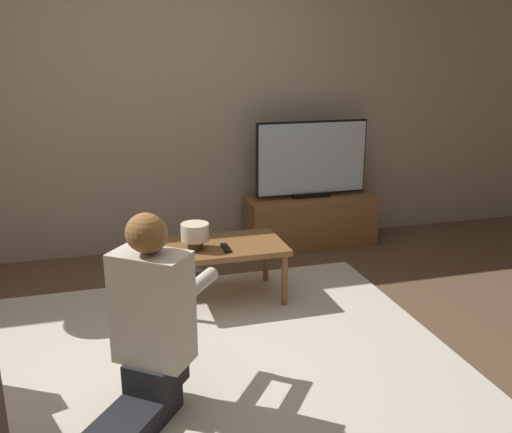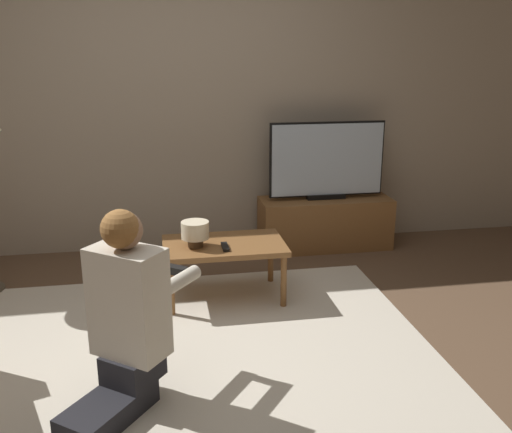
# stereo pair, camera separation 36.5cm
# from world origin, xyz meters

# --- Properties ---
(ground_plane) EXTENTS (10.00, 10.00, 0.00)m
(ground_plane) POSITION_xyz_m (0.00, 0.00, 0.00)
(ground_plane) COLOR brown
(wall_back) EXTENTS (10.00, 0.06, 2.60)m
(wall_back) POSITION_xyz_m (0.00, 1.93, 1.30)
(wall_back) COLOR tan
(wall_back) RESTS_ON ground_plane
(rug) EXTENTS (2.60, 2.30, 0.02)m
(rug) POSITION_xyz_m (0.00, 0.00, 0.01)
(rug) COLOR beige
(rug) RESTS_ON ground_plane
(tv_stand) EXTENTS (1.10, 0.39, 0.43)m
(tv_stand) POSITION_xyz_m (1.19, 1.65, 0.21)
(tv_stand) COLOR brown
(tv_stand) RESTS_ON ground_plane
(tv) EXTENTS (0.96, 0.08, 0.64)m
(tv) POSITION_xyz_m (1.19, 1.65, 0.75)
(tv) COLOR black
(tv) RESTS_ON tv_stand
(coffee_table) EXTENTS (0.80, 0.50, 0.40)m
(coffee_table) POSITION_xyz_m (0.22, 0.76, 0.36)
(coffee_table) COLOR brown
(coffee_table) RESTS_ON ground_plane
(person_kneeling) EXTENTS (0.70, 0.80, 0.96)m
(person_kneeling) POSITION_xyz_m (-0.36, -0.35, 0.47)
(person_kneeling) COLOR #232328
(person_kneeling) RESTS_ON rug
(table_lamp) EXTENTS (0.18, 0.18, 0.17)m
(table_lamp) POSITION_xyz_m (0.03, 0.72, 0.50)
(table_lamp) COLOR #4C3823
(table_lamp) RESTS_ON coffee_table
(remote) EXTENTS (0.04, 0.15, 0.02)m
(remote) POSITION_xyz_m (0.22, 0.66, 0.41)
(remote) COLOR black
(remote) RESTS_ON coffee_table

